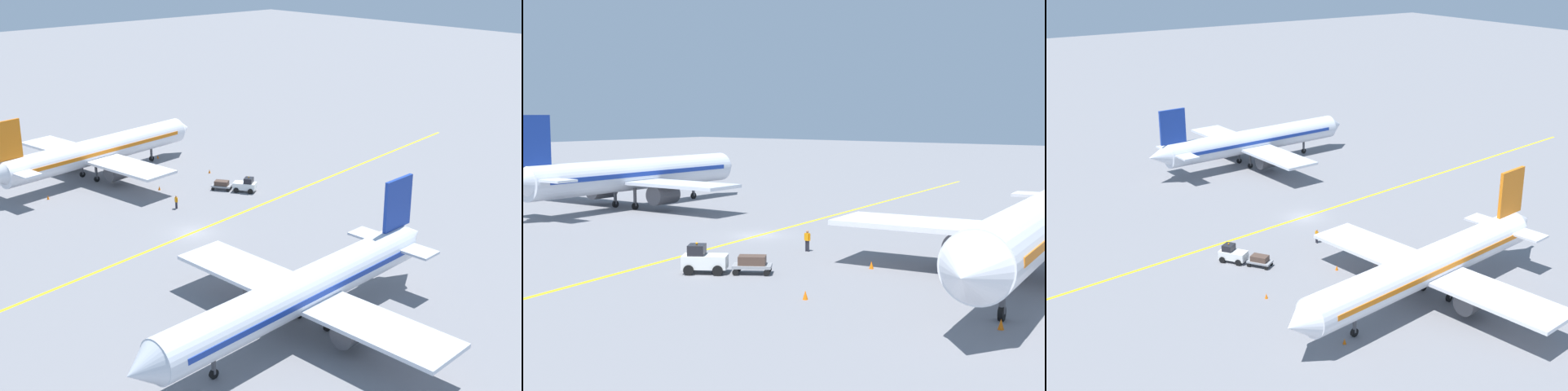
{
  "view_description": "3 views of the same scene",
  "coord_description": "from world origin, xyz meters",
  "views": [
    {
      "loc": [
        -61.9,
        45.99,
        31.64
      ],
      "look_at": [
        -5.64,
        -5.43,
        4.72
      ],
      "focal_mm": 50.0,
      "sensor_mm": 36.0,
      "label": 1
    },
    {
      "loc": [
        40.37,
        -48.8,
        10.68
      ],
      "look_at": [
        5.48,
        -3.45,
        4.25
      ],
      "focal_mm": 50.0,
      "sensor_mm": 36.0,
      "label": 2
    },
    {
      "loc": [
        71.44,
        -48.43,
        33.35
      ],
      "look_at": [
        4.41,
        -2.48,
        4.7
      ],
      "focal_mm": 50.0,
      "sensor_mm": 36.0,
      "label": 3
    }
  ],
  "objects": [
    {
      "name": "traffic_cone_mid_apron",
      "position": [
        15.04,
        -5.93,
        0.28
      ],
      "size": [
        0.32,
        0.32,
        0.55
      ],
      "primitive_type": "cone",
      "color": "orange",
      "rests_on": "ground"
    },
    {
      "name": "ground_crew_worker",
      "position": [
        7.77,
        -3.44,
        0.91
      ],
      "size": [
        0.58,
        0.22,
        1.68
      ],
      "color": "#23232D",
      "rests_on": "ground"
    },
    {
      "name": "airplane_adjacent_stand",
      "position": [
        25.59,
        -2.9,
        3.71
      ],
      "size": [
        28.45,
        35.51,
        10.6
      ],
      "color": "white",
      "rests_on": "ground"
    },
    {
      "name": "baggage_tug_white",
      "position": [
        6.77,
        -14.02,
        0.9
      ],
      "size": [
        3.33,
        2.92,
        2.11
      ],
      "color": "white",
      "rests_on": "ground"
    },
    {
      "name": "traffic_cone_by_wingtip",
      "position": [
        27.51,
        -14.36,
        0.28
      ],
      "size": [
        0.32,
        0.32,
        0.55
      ],
      "primitive_type": "cone",
      "color": "orange",
      "rests_on": "ground"
    },
    {
      "name": "apron_yellow_centreline",
      "position": [
        0.0,
        0.0,
        0.0
      ],
      "size": [
        15.71,
        119.07,
        0.01
      ],
      "primitive_type": "cube",
      "rotation": [
        0.0,
        0.0,
        0.13
      ],
      "color": "yellow",
      "rests_on": "ground"
    },
    {
      "name": "ground_plane",
      "position": [
        0.0,
        0.0,
        0.0
      ],
      "size": [
        400.0,
        400.0,
        0.0
      ],
      "primitive_type": "plane",
      "color": "slate"
    },
    {
      "name": "baggage_cart_trailing",
      "position": [
        9.52,
        -12.2,
        0.76
      ],
      "size": [
        2.94,
        2.6,
        1.24
      ],
      "color": "gray",
      "rests_on": "ground"
    },
    {
      "name": "traffic_cone_far_edge",
      "position": [
        16.34,
        -15.54,
        0.28
      ],
      "size": [
        0.32,
        0.32,
        0.55
      ],
      "primitive_type": "cone",
      "color": "orange",
      "rests_on": "ground"
    },
    {
      "name": "airplane_at_gate",
      "position": [
        -23.82,
        6.5,
        3.71
      ],
      "size": [
        28.24,
        35.52,
        10.6
      ],
      "color": "silver",
      "rests_on": "ground"
    },
    {
      "name": "traffic_cone_near_nose",
      "position": [
        21.63,
        6.83,
        0.28
      ],
      "size": [
        0.32,
        0.32,
        0.55
      ],
      "primitive_type": "cone",
      "color": "orange",
      "rests_on": "ground"
    }
  ]
}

